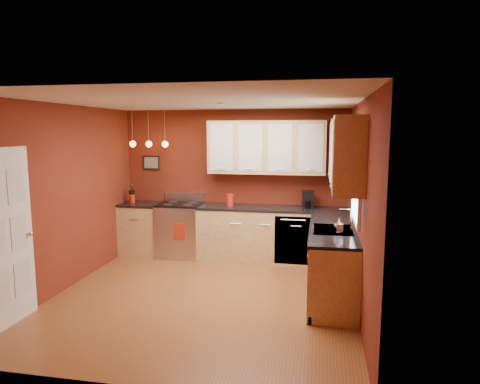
% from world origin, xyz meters
% --- Properties ---
extents(floor, '(4.20, 4.20, 0.00)m').
position_xyz_m(floor, '(0.00, 0.00, 0.00)').
color(floor, '#954F2B').
rests_on(floor, ground).
extents(ceiling, '(4.00, 4.20, 0.02)m').
position_xyz_m(ceiling, '(0.00, 0.00, 2.60)').
color(ceiling, beige).
rests_on(ceiling, wall_back).
extents(wall_back, '(4.00, 0.02, 2.60)m').
position_xyz_m(wall_back, '(0.00, 2.10, 1.30)').
color(wall_back, maroon).
rests_on(wall_back, floor).
extents(wall_front, '(4.00, 0.02, 2.60)m').
position_xyz_m(wall_front, '(0.00, -2.10, 1.30)').
color(wall_front, maroon).
rests_on(wall_front, floor).
extents(wall_left, '(0.02, 4.20, 2.60)m').
position_xyz_m(wall_left, '(-2.00, 0.00, 1.30)').
color(wall_left, maroon).
rests_on(wall_left, floor).
extents(wall_right, '(0.02, 4.20, 2.60)m').
position_xyz_m(wall_right, '(2.00, 0.00, 1.30)').
color(wall_right, maroon).
rests_on(wall_right, floor).
extents(base_cabinets_back_left, '(0.70, 0.60, 0.90)m').
position_xyz_m(base_cabinets_back_left, '(-1.65, 1.80, 0.45)').
color(base_cabinets_back_left, '#E1BC79').
rests_on(base_cabinets_back_left, floor).
extents(base_cabinets_back_right, '(2.54, 0.60, 0.90)m').
position_xyz_m(base_cabinets_back_right, '(0.73, 1.80, 0.45)').
color(base_cabinets_back_right, '#E1BC79').
rests_on(base_cabinets_back_right, floor).
extents(base_cabinets_right, '(0.60, 2.10, 0.90)m').
position_xyz_m(base_cabinets_right, '(1.70, 0.45, 0.45)').
color(base_cabinets_right, '#E1BC79').
rests_on(base_cabinets_right, floor).
extents(counter_back_left, '(0.70, 0.62, 0.04)m').
position_xyz_m(counter_back_left, '(-1.65, 1.80, 0.92)').
color(counter_back_left, black).
rests_on(counter_back_left, base_cabinets_back_left).
extents(counter_back_right, '(2.54, 0.62, 0.04)m').
position_xyz_m(counter_back_right, '(0.73, 1.80, 0.92)').
color(counter_back_right, black).
rests_on(counter_back_right, base_cabinets_back_right).
extents(counter_right, '(0.62, 2.10, 0.04)m').
position_xyz_m(counter_right, '(1.70, 0.45, 0.92)').
color(counter_right, black).
rests_on(counter_right, base_cabinets_right).
extents(gas_range, '(0.76, 0.64, 1.11)m').
position_xyz_m(gas_range, '(-0.92, 1.80, 0.48)').
color(gas_range, '#BABABF').
rests_on(gas_range, floor).
extents(dishwasher_front, '(0.60, 0.02, 0.80)m').
position_xyz_m(dishwasher_front, '(1.10, 1.51, 0.45)').
color(dishwasher_front, '#BABABF').
rests_on(dishwasher_front, base_cabinets_back_right).
extents(sink, '(0.50, 0.70, 0.33)m').
position_xyz_m(sink, '(1.70, 0.30, 0.92)').
color(sink, gray).
rests_on(sink, counter_right).
extents(window, '(0.06, 1.02, 1.22)m').
position_xyz_m(window, '(1.97, 0.30, 1.69)').
color(window, white).
rests_on(window, wall_right).
extents(door_left_wall, '(0.12, 0.82, 2.05)m').
position_xyz_m(door_left_wall, '(-1.97, -1.20, 1.03)').
color(door_left_wall, white).
rests_on(door_left_wall, floor).
extents(upper_cabinets_back, '(2.00, 0.35, 0.90)m').
position_xyz_m(upper_cabinets_back, '(0.60, 1.93, 1.95)').
color(upper_cabinets_back, '#E1BC79').
rests_on(upper_cabinets_back, wall_back).
extents(upper_cabinets_right, '(0.35, 1.95, 0.90)m').
position_xyz_m(upper_cabinets_right, '(1.82, 0.32, 1.95)').
color(upper_cabinets_right, '#E1BC79').
rests_on(upper_cabinets_right, wall_right).
extents(wall_picture, '(0.32, 0.03, 0.26)m').
position_xyz_m(wall_picture, '(-1.55, 2.08, 1.65)').
color(wall_picture, black).
rests_on(wall_picture, wall_back).
extents(pendant_lights, '(0.71, 0.11, 0.66)m').
position_xyz_m(pendant_lights, '(-1.45, 1.75, 2.01)').
color(pendant_lights, gray).
rests_on(pendant_lights, ceiling).
extents(red_canister, '(0.14, 0.14, 0.20)m').
position_xyz_m(red_canister, '(-0.01, 1.80, 1.04)').
color(red_canister, '#B02512').
rests_on(red_canister, counter_back_right).
extents(red_vase, '(0.10, 0.10, 0.16)m').
position_xyz_m(red_vase, '(-1.82, 1.79, 1.02)').
color(red_vase, '#B02512').
rests_on(red_vase, counter_back_left).
extents(flowers, '(0.14, 0.14, 0.21)m').
position_xyz_m(flowers, '(-1.82, 1.79, 1.18)').
color(flowers, '#B02512').
rests_on(flowers, red_vase).
extents(coffee_maker, '(0.20, 0.20, 0.29)m').
position_xyz_m(coffee_maker, '(1.32, 1.87, 1.07)').
color(coffee_maker, black).
rests_on(coffee_maker, counter_back_right).
extents(soap_pump, '(0.11, 0.12, 0.20)m').
position_xyz_m(soap_pump, '(1.76, 0.07, 1.04)').
color(soap_pump, white).
rests_on(soap_pump, counter_right).
extents(dish_towel, '(0.21, 0.01, 0.29)m').
position_xyz_m(dish_towel, '(-0.83, 1.47, 0.52)').
color(dish_towel, '#B02512').
rests_on(dish_towel, gas_range).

